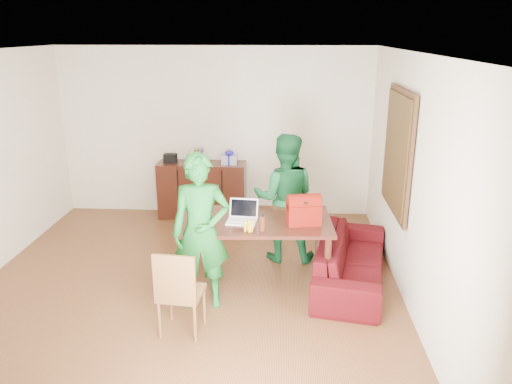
# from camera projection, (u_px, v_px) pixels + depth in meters

# --- Properties ---
(room) EXTENTS (5.20, 5.70, 2.90)m
(room) POSITION_uv_depth(u_px,v_px,m) (184.00, 182.00, 5.56)
(room) COLOR #462311
(room) RESTS_ON ground
(table) EXTENTS (1.81, 1.08, 0.83)m
(table) POSITION_uv_depth(u_px,v_px,m) (255.00, 228.00, 5.81)
(table) COLOR black
(table) RESTS_ON ground
(chair) EXTENTS (0.46, 0.44, 0.92)m
(chair) POSITION_uv_depth(u_px,v_px,m) (182.00, 308.00, 4.99)
(chair) COLOR brown
(chair) RESTS_ON ground
(person_near) EXTENTS (0.68, 0.49, 1.72)m
(person_near) POSITION_uv_depth(u_px,v_px,m) (201.00, 232.00, 5.33)
(person_near) COLOR #166621
(person_near) RESTS_ON ground
(person_far) EXTENTS (0.85, 0.67, 1.69)m
(person_far) POSITION_uv_depth(u_px,v_px,m) (284.00, 198.00, 6.46)
(person_far) COLOR #125126
(person_far) RESTS_ON ground
(laptop) EXTENTS (0.35, 0.26, 0.24)m
(laptop) POSITION_uv_depth(u_px,v_px,m) (242.00, 219.00, 5.68)
(laptop) COLOR white
(laptop) RESTS_ON table
(bananas) EXTENTS (0.17, 0.14, 0.06)m
(bananas) POSITION_uv_depth(u_px,v_px,m) (249.00, 230.00, 5.40)
(bananas) COLOR gold
(bananas) RESTS_ON table
(bottle) EXTENTS (0.08, 0.08, 0.19)m
(bottle) POSITION_uv_depth(u_px,v_px,m) (262.00, 222.00, 5.44)
(bottle) COLOR #502312
(bottle) RESTS_ON table
(red_bag) EXTENTS (0.41, 0.28, 0.28)m
(red_bag) POSITION_uv_depth(u_px,v_px,m) (304.00, 212.00, 5.61)
(red_bag) COLOR maroon
(red_bag) RESTS_ON table
(sofa) EXTENTS (1.09, 2.02, 0.56)m
(sofa) POSITION_uv_depth(u_px,v_px,m) (351.00, 260.00, 6.01)
(sofa) COLOR #400808
(sofa) RESTS_ON ground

